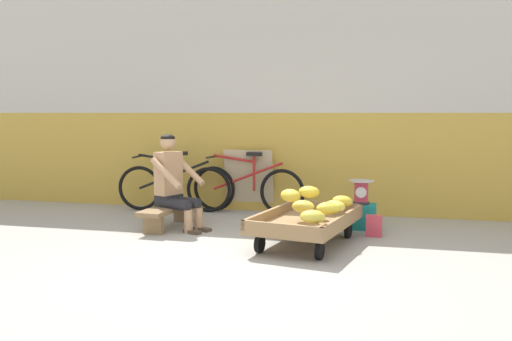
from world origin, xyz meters
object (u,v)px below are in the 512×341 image
object	(u,v)px
plastic_crate	(361,216)
bicycle_near_left	(174,187)
vendor_seated	(174,182)
sign_board	(249,181)
weighing_scale	(361,192)
low_bench	(169,211)
shopping_bag	(374,226)
banana_cart	(306,223)
bicycle_far_left	(247,188)

from	to	relation	value
plastic_crate	bicycle_near_left	size ratio (longest dim) A/B	0.22
vendor_seated	sign_board	distance (m)	1.49
plastic_crate	weighing_scale	size ratio (longest dim) A/B	1.20
low_bench	shopping_bag	size ratio (longest dim) A/B	4.68
shopping_bag	bicycle_near_left	bearing A→B (deg)	161.29
banana_cart	sign_board	bearing A→B (deg)	121.16
bicycle_near_left	bicycle_far_left	xyz separation A→B (m)	(1.05, 0.11, 0.00)
plastic_crate	bicycle_near_left	world-z (taller)	bicycle_near_left
vendor_seated	shopping_bag	size ratio (longest dim) A/B	4.75
vendor_seated	plastic_crate	world-z (taller)	vendor_seated
bicycle_near_left	shopping_bag	distance (m)	2.99
bicycle_near_left	sign_board	world-z (taller)	sign_board
banana_cart	plastic_crate	world-z (taller)	banana_cart
bicycle_near_left	sign_board	bearing A→B (deg)	14.28
bicycle_far_left	bicycle_near_left	bearing A→B (deg)	-174.10
bicycle_far_left	sign_board	world-z (taller)	sign_board
plastic_crate	weighing_scale	xyz separation A→B (m)	(0.00, -0.00, 0.30)
plastic_crate	shopping_bag	size ratio (longest dim) A/B	1.50
low_bench	bicycle_far_left	xyz separation A→B (m)	(0.68, 1.18, 0.15)
low_bench	vendor_seated	world-z (taller)	vendor_seated
vendor_seated	shopping_bag	distance (m)	2.41
banana_cart	sign_board	distance (m)	2.13
low_bench	bicycle_near_left	distance (m)	1.14
banana_cart	bicycle_near_left	bearing A→B (deg)	144.06
low_bench	sign_board	xyz separation A→B (m)	(0.66, 1.33, 0.24)
vendor_seated	sign_board	size ratio (longest dim) A/B	1.29
banana_cart	low_bench	bearing A→B (deg)	164.64
bicycle_near_left	sign_board	xyz separation A→B (m)	(1.04, 0.27, 0.09)
banana_cart	plastic_crate	distance (m)	1.11
low_bench	bicycle_near_left	size ratio (longest dim) A/B	0.68
vendor_seated	weighing_scale	bearing A→B (deg)	13.51
low_bench	weighing_scale	bearing A→B (deg)	12.26
bicycle_near_left	sign_board	size ratio (longest dim) A/B	1.87
low_bench	weighing_scale	size ratio (longest dim) A/B	3.74
low_bench	bicycle_far_left	distance (m)	1.37
bicycle_far_left	weighing_scale	bearing A→B (deg)	-23.05
sign_board	plastic_crate	bearing A→B (deg)	-27.42
bicycle_far_left	plastic_crate	bearing A→B (deg)	-23.02
plastic_crate	bicycle_far_left	distance (m)	1.75
weighing_scale	banana_cart	bearing A→B (deg)	-117.71
low_bench	vendor_seated	bearing A→B (deg)	-22.00
plastic_crate	bicycle_near_left	bearing A→B (deg)	167.85
vendor_seated	bicycle_far_left	bearing A→B (deg)	63.84
bicycle_near_left	shopping_bag	xyz separation A→B (m)	(2.83, -0.96, -0.23)
vendor_seated	weighing_scale	xyz separation A→B (m)	(2.20, 0.53, -0.11)
banana_cart	shopping_bag	size ratio (longest dim) A/B	6.56
banana_cart	bicycle_near_left	distance (m)	2.65
bicycle_near_left	shopping_bag	size ratio (longest dim) A/B	6.91
vendor_seated	weighing_scale	world-z (taller)	vendor_seated
low_bench	vendor_seated	size ratio (longest dim) A/B	0.98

